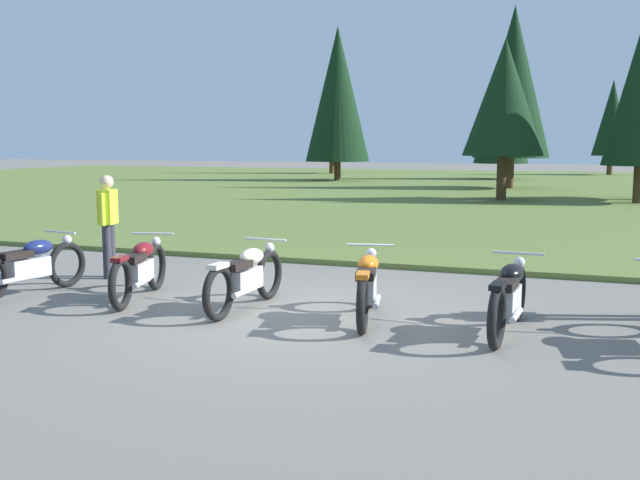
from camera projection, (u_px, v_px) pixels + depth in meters
ground_plane at (304, 316)px, 9.36m from camera, size 140.00×140.00×0.00m
grass_moorland at (511, 190)px, 33.33m from camera, size 80.00×44.00×0.10m
forest_treeline at (585, 98)px, 35.90m from camera, size 37.74×26.81×8.48m
motorcycle_navy at (30, 265)px, 10.56m from camera, size 0.62×2.09×0.88m
motorcycle_maroon at (140, 269)px, 10.29m from camera, size 0.75×2.06×0.88m
motorcycle_cream at (246, 276)px, 9.68m from camera, size 0.62×2.10×0.88m
motorcycle_orange at (367, 285)px, 9.10m from camera, size 0.73×2.07×0.88m
motorcycle_black at (509, 297)px, 8.42m from camera, size 0.62×2.10×0.88m
rider_near_row_end at (108, 220)px, 11.88m from camera, size 0.31×0.53×1.67m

